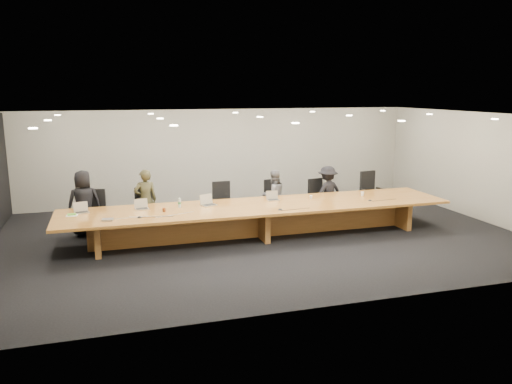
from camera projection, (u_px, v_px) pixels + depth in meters
ground at (260, 236)px, 11.66m from camera, size 12.00×12.00×0.00m
back_wall at (221, 156)px, 15.14m from camera, size 12.00×0.02×2.80m
conference_table at (260, 215)px, 11.56m from camera, size 9.00×1.80×0.75m
chair_far_left at (94, 212)px, 11.79m from camera, size 0.66×0.66×1.07m
chair_left at (148, 209)px, 12.08m from camera, size 0.69×0.69×1.06m
chair_mid_left at (223, 203)px, 12.60m from camera, size 0.57×0.57×1.10m
chair_mid_right at (276, 200)px, 13.05m from camera, size 0.63×0.63×1.08m
chair_right at (319, 198)px, 13.29m from camera, size 0.63×0.63×1.06m
chair_far_right at (373, 192)px, 13.73m from camera, size 0.71×0.71×1.18m
person_a at (84, 203)px, 11.61m from camera, size 0.81×0.58×1.55m
person_b at (146, 200)px, 12.00m from camera, size 0.58×0.41×1.51m
person_c at (274, 196)px, 12.90m from camera, size 0.74×0.62×1.35m
person_d at (327, 192)px, 13.24m from camera, size 1.00×0.73×1.39m
laptop_a at (82, 208)px, 10.75m from camera, size 0.34×0.28×0.24m
laptop_b at (142, 204)px, 11.08m from camera, size 0.32×0.25×0.23m
laptop_c at (209, 200)px, 11.44m from camera, size 0.40×0.35×0.26m
laptop_d at (273, 196)px, 11.99m from camera, size 0.30×0.22×0.23m
water_bottle at (179, 203)px, 11.26m from camera, size 0.09×0.09×0.21m
amber_mug at (164, 210)px, 10.88m from camera, size 0.09×0.09×0.09m
paper_cup_near at (311, 197)px, 12.18m from camera, size 0.09×0.09×0.08m
paper_cup_far at (362, 194)px, 12.53m from camera, size 0.09×0.09×0.10m
notepad at (72, 216)px, 10.53m from camera, size 0.24×0.21×0.01m
lime_gadget at (72, 214)px, 10.54m from camera, size 0.18×0.11×0.03m
av_box at (108, 220)px, 10.16m from camera, size 0.24×0.20×0.03m
mic_left at (139, 217)px, 10.38m from camera, size 0.13×0.13×0.03m
mic_center at (280, 209)px, 11.05m from camera, size 0.14×0.14×0.03m
mic_right at (370, 200)px, 11.97m from camera, size 0.11×0.11×0.03m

